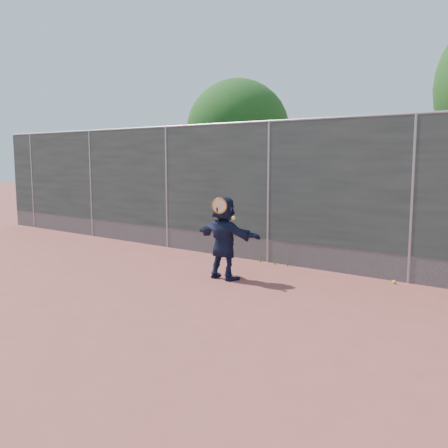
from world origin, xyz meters
The scene contains 7 objects.
ground centered at (0.00, 0.00, 0.00)m, with size 80.00×80.00×0.00m, color #9E4C42.
player centered at (0.17, 1.73, 0.77)m, with size 1.43×0.46×1.55m, color #141B38.
ball_ground centered at (2.82, 3.29, 0.03)m, with size 0.07×0.07×0.07m, color yellow.
fence centered at (0.00, 3.50, 1.58)m, with size 20.00×0.06×3.03m.
swing_action centered at (0.25, 1.53, 1.35)m, with size 0.51×0.14×0.51m.
tree_left centered at (-2.85, 6.55, 2.94)m, with size 3.15×3.00×4.53m.
weed_clump centered at (0.29, 3.38, 0.13)m, with size 0.68×0.07×0.30m.
Camera 1 is at (5.72, -5.47, 2.23)m, focal length 40.00 mm.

